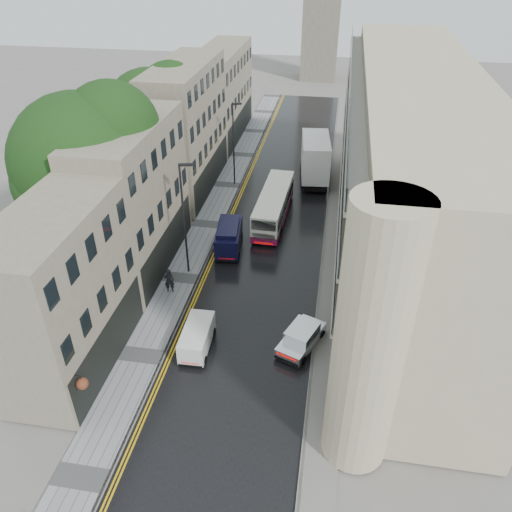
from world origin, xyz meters
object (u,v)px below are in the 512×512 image
(silver_hatchback, at_px, (280,346))
(lamp_post_far, at_px, (234,145))
(navy_van, at_px, (216,246))
(white_lorry, at_px, (303,165))
(pedestrian, at_px, (169,281))
(white_van, at_px, (180,351))
(tree_near, at_px, (86,184))
(tree_far, at_px, (153,133))
(lamp_post_near, at_px, (184,221))
(cream_bus, at_px, (256,219))

(silver_hatchback, height_order, lamp_post_far, lamp_post_far)
(navy_van, bearing_deg, lamp_post_far, 89.38)
(white_lorry, bearing_deg, pedestrian, -117.91)
(silver_hatchback, relative_size, navy_van, 0.84)
(white_van, bearing_deg, pedestrian, 111.56)
(tree_near, relative_size, navy_van, 2.98)
(white_lorry, distance_m, pedestrian, 20.94)
(silver_hatchback, height_order, pedestrian, pedestrian)
(tree_far, height_order, navy_van, tree_far)
(tree_far, height_order, white_van, tree_far)
(tree_near, height_order, silver_hatchback, tree_near)
(lamp_post_near, relative_size, lamp_post_far, 1.07)
(tree_near, xyz_separation_m, lamp_post_near, (6.98, 0.14, -2.44))
(tree_far, bearing_deg, navy_van, -52.01)
(navy_van, bearing_deg, lamp_post_near, -134.38)
(cream_bus, height_order, lamp_post_far, lamp_post_far)
(tree_near, bearing_deg, white_lorry, 49.77)
(pedestrian, bearing_deg, white_lorry, -128.78)
(cream_bus, bearing_deg, lamp_post_near, -119.97)
(tree_far, relative_size, white_lorry, 1.40)
(tree_far, distance_m, white_van, 24.40)
(tree_near, xyz_separation_m, cream_bus, (11.14, 6.83, -5.58))
(cream_bus, xyz_separation_m, silver_hatchback, (3.85, -14.35, -0.61))
(cream_bus, distance_m, pedestrian, 10.54)
(cream_bus, relative_size, white_van, 2.69)
(tree_near, distance_m, white_van, 14.27)
(lamp_post_near, bearing_deg, white_lorry, 53.43)
(pedestrian, relative_size, lamp_post_near, 0.22)
(lamp_post_far, bearing_deg, tree_far, -172.18)
(tree_near, height_order, white_lorry, tree_near)
(pedestrian, bearing_deg, navy_van, -131.98)
(tree_far, relative_size, navy_van, 2.67)
(navy_van, bearing_deg, white_lorry, 62.81)
(white_van, height_order, lamp_post_far, lamp_post_far)
(cream_bus, relative_size, silver_hatchback, 2.53)
(tree_near, bearing_deg, lamp_post_far, 65.82)
(silver_hatchback, distance_m, lamp_post_near, 11.70)
(tree_near, distance_m, white_lorry, 22.49)
(tree_far, xyz_separation_m, pedestrian, (6.08, -15.56, -5.15))
(tree_near, bearing_deg, tree_far, 88.68)
(white_van, relative_size, lamp_post_near, 0.42)
(cream_bus, bearing_deg, navy_van, -116.68)
(silver_hatchback, bearing_deg, cream_bus, 126.58)
(cream_bus, distance_m, navy_van, 5.18)
(tree_far, distance_m, navy_van, 14.49)
(cream_bus, distance_m, lamp_post_near, 8.48)
(lamp_post_near, bearing_deg, tree_far, 104.35)
(navy_van, bearing_deg, tree_near, -171.47)
(tree_near, xyz_separation_m, navy_van, (8.67, 2.29, -5.74))
(cream_bus, xyz_separation_m, lamp_post_near, (-4.16, -6.69, 3.14))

